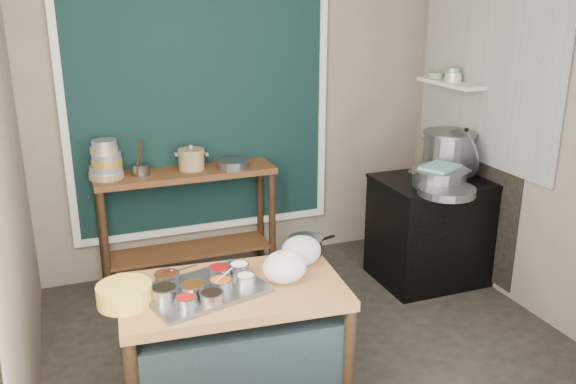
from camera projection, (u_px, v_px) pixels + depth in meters
name	position (u px, v px, depth m)	size (l,w,h in m)	color
floor	(307.00, 342.00, 4.27)	(3.50, 3.00, 0.02)	#2D2822
back_wall	(241.00, 106.00, 5.17)	(3.50, 0.02, 2.80)	#796B5D
left_wall	(5.00, 175.00, 3.24)	(0.02, 3.00, 2.80)	#796B5D
right_wall	(533.00, 126.00, 4.42)	(0.02, 3.00, 2.80)	#796B5D
curtain_panel	(202.00, 116.00, 5.03)	(2.10, 0.02, 1.90)	black
curtain_frame	(202.00, 116.00, 5.02)	(2.22, 0.03, 2.02)	beige
tile_panel	(488.00, 56.00, 4.76)	(0.02, 1.70, 1.70)	#B2B2AA
soot_patch	(467.00, 191.00, 5.21)	(0.01, 1.30, 1.30)	black
wall_shelf	(451.00, 83.00, 5.07)	(0.22, 0.70, 0.03)	beige
prep_table	(234.00, 345.00, 3.54)	(1.25, 0.72, 0.75)	#9C6838
back_counter	(188.00, 225.00, 5.07)	(1.45, 0.40, 0.95)	#5A3319
stove_block	(432.00, 231.00, 5.08)	(0.90, 0.68, 0.85)	black
stove_top	(436.00, 181.00, 4.94)	(0.92, 0.69, 0.03)	black
condiment_tray	(204.00, 290.00, 3.35)	(0.63, 0.45, 0.03)	gray
condiment_bowls	(201.00, 284.00, 3.33)	(0.59, 0.44, 0.06)	gray
yellow_basin	(125.00, 294.00, 3.22)	(0.29, 0.29, 0.11)	gold
saucepan	(305.00, 247.00, 3.81)	(0.22, 0.22, 0.12)	gray
plastic_bag_a	(285.00, 267.00, 3.45)	(0.25, 0.22, 0.19)	white
plastic_bag_b	(301.00, 251.00, 3.67)	(0.25, 0.21, 0.18)	white
bowl_stack	(106.00, 161.00, 4.70)	(0.27, 0.27, 0.30)	tan
utensil_cup	(141.00, 170.00, 4.79)	(0.15, 0.15, 0.09)	gray
ceramic_crock	(192.00, 160.00, 4.93)	(0.22, 0.22, 0.15)	#947550
wide_bowl	(233.00, 164.00, 4.99)	(0.26, 0.26, 0.06)	gray
stock_pot	(448.00, 152.00, 5.05)	(0.45, 0.45, 0.35)	gray
pot_lid	(462.00, 153.00, 4.93)	(0.41, 0.41, 0.02)	gray
steamer	(439.00, 177.00, 4.74)	(0.45, 0.45, 0.14)	gray
green_cloth	(440.00, 167.00, 4.71)	(0.29, 0.23, 0.02)	#60ACA0
shallow_pan	(446.00, 191.00, 4.56)	(0.43, 0.43, 0.06)	gray
shelf_bowl_stack	(453.00, 75.00, 5.03)	(0.14, 0.14, 0.11)	silver
shelf_bowl_green	(436.00, 75.00, 5.26)	(0.12, 0.12, 0.04)	gray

